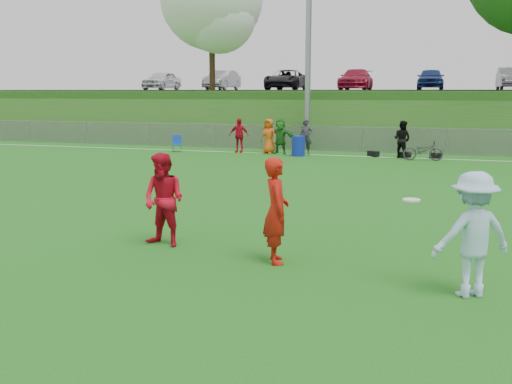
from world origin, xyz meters
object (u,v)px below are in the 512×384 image
at_px(player_blue, 472,235).
at_px(player_red_center, 164,200).
at_px(recycling_bin, 298,146).
at_px(player_red_left, 276,211).
at_px(bicycle, 423,150).
at_px(frisbee, 411,200).

bearing_deg(player_blue, player_red_center, -39.64).
xyz_separation_m(player_blue, recycling_bin, (-6.70, 17.40, -0.47)).
relative_size(player_red_left, recycling_bin, 2.00).
bearing_deg(bicycle, player_red_left, 168.16).
bearing_deg(bicycle, frisbee, 176.12).
xyz_separation_m(frisbee, bicycle, (-0.16, 17.07, -0.92)).
xyz_separation_m(frisbee, recycling_bin, (-5.80, 17.18, -0.90)).
distance_m(player_red_left, recycling_bin, 17.00).
relative_size(frisbee, recycling_bin, 0.29).
relative_size(player_red_left, player_red_center, 1.02).
bearing_deg(player_blue, bicycle, -114.22).
xyz_separation_m(player_red_center, bicycle, (4.55, 16.10, -0.47)).
distance_m(player_red_center, frisbee, 4.82).
height_order(player_red_left, frisbee, player_red_left).
bearing_deg(player_red_left, player_blue, -126.86).
distance_m(player_red_left, player_blue, 3.30).
height_order(player_red_center, bicycle, player_red_center).
bearing_deg(frisbee, player_red_center, 168.45).
bearing_deg(player_red_left, recycling_bin, -11.49).
xyz_separation_m(player_red_center, frisbee, (4.70, -0.96, 0.45)).
bearing_deg(frisbee, player_red_left, 166.65).
height_order(player_blue, frisbee, player_blue).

